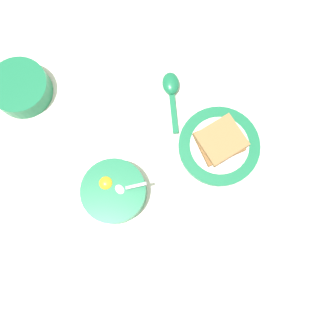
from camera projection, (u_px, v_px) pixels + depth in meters
ground_plane at (122, 114)px, 0.86m from camera, size 3.00×3.00×0.00m
egg_bowl at (114, 191)px, 0.79m from camera, size 0.16×0.16×0.08m
toast_plate at (219, 146)px, 0.83m from camera, size 0.21×0.21×0.02m
toast_sandwich at (220, 141)px, 0.81m from camera, size 0.12×0.13×0.03m
soup_spoon at (171, 89)px, 0.85m from camera, size 0.15×0.12×0.03m
congee_bowl at (21, 88)px, 0.84m from camera, size 0.15×0.15×0.05m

